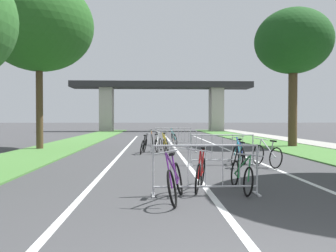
{
  "coord_description": "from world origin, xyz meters",
  "views": [
    {
      "loc": [
        -1.21,
        -2.63,
        1.57
      ],
      "look_at": [
        -0.43,
        14.79,
        1.23
      ],
      "focal_mm": 36.96,
      "sensor_mm": 36.0,
      "label": 1
    }
  ],
  "objects_px": {
    "crowd_barrier_third": "(174,141)",
    "bicycle_white_0": "(156,140)",
    "bicycle_blue_8": "(241,153)",
    "bicycle_silver_9": "(267,155)",
    "bicycle_yellow_2": "(166,145)",
    "bicycle_teal_11": "(238,156)",
    "crowd_barrier_second": "(222,150)",
    "bicycle_orange_6": "(152,139)",
    "bicycle_black_5": "(144,146)",
    "bicycle_white_10": "(158,144)",
    "bicycle_purple_4": "(175,181)",
    "crowd_barrier_fourth": "(173,136)",
    "bicycle_green_7": "(241,175)",
    "tree_right_pine_near": "(293,42)",
    "crowd_barrier_nearest": "(206,170)",
    "tree_left_maple_mid": "(39,25)",
    "bicycle_red_3": "(201,173)",
    "bicycle_teal_1": "(174,138)"
  },
  "relations": [
    {
      "from": "crowd_barrier_fourth",
      "to": "bicycle_orange_6",
      "type": "distance_m",
      "value": 1.32
    },
    {
      "from": "bicycle_teal_1",
      "to": "bicycle_orange_6",
      "type": "distance_m",
      "value": 1.37
    },
    {
      "from": "bicycle_yellow_2",
      "to": "bicycle_silver_9",
      "type": "distance_m",
      "value": 5.62
    },
    {
      "from": "tree_left_maple_mid",
      "to": "crowd_barrier_nearest",
      "type": "height_order",
      "value": "tree_left_maple_mid"
    },
    {
      "from": "crowd_barrier_second",
      "to": "bicycle_yellow_2",
      "type": "bearing_deg",
      "value": 113.09
    },
    {
      "from": "bicycle_white_0",
      "to": "bicycle_teal_11",
      "type": "xyz_separation_m",
      "value": [
        2.58,
        -9.33,
        0.01
      ]
    },
    {
      "from": "bicycle_purple_4",
      "to": "bicycle_red_3",
      "type": "bearing_deg",
      "value": -111.01
    },
    {
      "from": "crowd_barrier_second",
      "to": "crowd_barrier_fourth",
      "type": "distance_m",
      "value": 9.37
    },
    {
      "from": "bicycle_white_0",
      "to": "bicycle_white_10",
      "type": "bearing_deg",
      "value": -87.56
    },
    {
      "from": "crowd_barrier_second",
      "to": "bicycle_black_5",
      "type": "bearing_deg",
      "value": 124.2
    },
    {
      "from": "bicycle_black_5",
      "to": "bicycle_teal_11",
      "type": "relative_size",
      "value": 0.95
    },
    {
      "from": "bicycle_blue_8",
      "to": "crowd_barrier_fourth",
      "type": "bearing_deg",
      "value": 107.93
    },
    {
      "from": "bicycle_orange_6",
      "to": "bicycle_blue_8",
      "type": "bearing_deg",
      "value": -70.69
    },
    {
      "from": "crowd_barrier_fourth",
      "to": "tree_left_maple_mid",
      "type": "bearing_deg",
      "value": -158.25
    },
    {
      "from": "bicycle_blue_8",
      "to": "bicycle_teal_11",
      "type": "distance_m",
      "value": 1.13
    },
    {
      "from": "crowd_barrier_second",
      "to": "bicycle_black_5",
      "type": "distance_m",
      "value": 4.96
    },
    {
      "from": "bicycle_white_10",
      "to": "crowd_barrier_second",
      "type": "bearing_deg",
      "value": -55.06
    },
    {
      "from": "bicycle_black_5",
      "to": "crowd_barrier_nearest",
      "type": "bearing_deg",
      "value": -73.42
    },
    {
      "from": "crowd_barrier_nearest",
      "to": "bicycle_yellow_2",
      "type": "xyz_separation_m",
      "value": [
        -0.49,
        8.83,
        -0.13
      ]
    },
    {
      "from": "bicycle_orange_6",
      "to": "bicycle_white_10",
      "type": "xyz_separation_m",
      "value": [
        0.31,
        -4.59,
        -0.01
      ]
    },
    {
      "from": "bicycle_yellow_2",
      "to": "bicycle_teal_11",
      "type": "xyz_separation_m",
      "value": [
        2.19,
        -4.66,
        -0.02
      ]
    },
    {
      "from": "crowd_barrier_fourth",
      "to": "bicycle_black_5",
      "type": "distance_m",
      "value": 5.45
    },
    {
      "from": "bicycle_black_5",
      "to": "bicycle_purple_4",
      "type": "bearing_deg",
      "value": -77.93
    },
    {
      "from": "crowd_barrier_third",
      "to": "bicycle_white_0",
      "type": "height_order",
      "value": "crowd_barrier_third"
    },
    {
      "from": "bicycle_orange_6",
      "to": "bicycle_black_5",
      "type": "bearing_deg",
      "value": -93.93
    },
    {
      "from": "bicycle_teal_1",
      "to": "bicycle_purple_4",
      "type": "bearing_deg",
      "value": -99.92
    },
    {
      "from": "bicycle_purple_4",
      "to": "tree_left_maple_mid",
      "type": "bearing_deg",
      "value": -50.96
    },
    {
      "from": "bicycle_orange_6",
      "to": "bicycle_green_7",
      "type": "relative_size",
      "value": 1.05
    },
    {
      "from": "bicycle_blue_8",
      "to": "bicycle_teal_11",
      "type": "height_order",
      "value": "bicycle_blue_8"
    },
    {
      "from": "crowd_barrier_second",
      "to": "bicycle_orange_6",
      "type": "relative_size",
      "value": 1.27
    },
    {
      "from": "bicycle_blue_8",
      "to": "bicycle_silver_9",
      "type": "bearing_deg",
      "value": -54.32
    },
    {
      "from": "crowd_barrier_nearest",
      "to": "bicycle_black_5",
      "type": "xyz_separation_m",
      "value": [
        -1.49,
        8.75,
        -0.15
      ]
    },
    {
      "from": "crowd_barrier_second",
      "to": "bicycle_teal_1",
      "type": "relative_size",
      "value": 1.28
    },
    {
      "from": "crowd_barrier_fourth",
      "to": "bicycle_red_3",
      "type": "bearing_deg",
      "value": -90.7
    },
    {
      "from": "bicycle_yellow_2",
      "to": "bicycle_purple_4",
      "type": "xyz_separation_m",
      "value": [
        -0.17,
        -9.29,
        -0.0
      ]
    },
    {
      "from": "crowd_barrier_second",
      "to": "bicycle_green_7",
      "type": "relative_size",
      "value": 1.34
    },
    {
      "from": "bicycle_silver_9",
      "to": "bicycle_teal_11",
      "type": "xyz_separation_m",
      "value": [
        -0.99,
        -0.03,
        -0.02
      ]
    },
    {
      "from": "tree_right_pine_near",
      "to": "bicycle_white_0",
      "type": "distance_m",
      "value": 9.63
    },
    {
      "from": "bicycle_purple_4",
      "to": "bicycle_silver_9",
      "type": "bearing_deg",
      "value": -115.22
    },
    {
      "from": "bicycle_red_3",
      "to": "bicycle_orange_6",
      "type": "height_order",
      "value": "bicycle_red_3"
    },
    {
      "from": "bicycle_white_10",
      "to": "bicycle_black_5",
      "type": "bearing_deg",
      "value": -111.72
    },
    {
      "from": "bicycle_black_5",
      "to": "bicycle_white_10",
      "type": "distance_m",
      "value": 1.22
    },
    {
      "from": "bicycle_white_0",
      "to": "bicycle_white_10",
      "type": "distance_m",
      "value": 3.73
    },
    {
      "from": "bicycle_white_0",
      "to": "bicycle_purple_4",
      "type": "distance_m",
      "value": 13.96
    },
    {
      "from": "crowd_barrier_third",
      "to": "bicycle_white_10",
      "type": "relative_size",
      "value": 1.36
    },
    {
      "from": "bicycle_blue_8",
      "to": "bicycle_black_5",
      "type": "bearing_deg",
      "value": 140.8
    },
    {
      "from": "bicycle_orange_6",
      "to": "bicycle_white_10",
      "type": "bearing_deg",
      "value": -86.17
    },
    {
      "from": "bicycle_yellow_2",
      "to": "bicycle_teal_11",
      "type": "relative_size",
      "value": 0.98
    },
    {
      "from": "crowd_barrier_nearest",
      "to": "bicycle_white_10",
      "type": "bearing_deg",
      "value": 94.69
    },
    {
      "from": "bicycle_orange_6",
      "to": "bicycle_silver_9",
      "type": "xyz_separation_m",
      "value": [
        3.8,
        -10.16,
        0.01
      ]
    }
  ]
}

